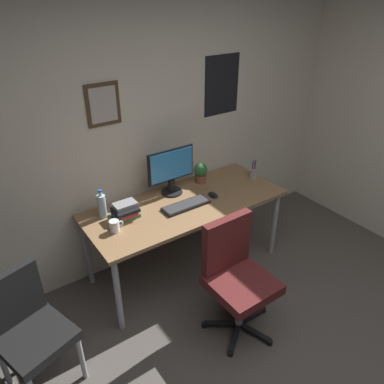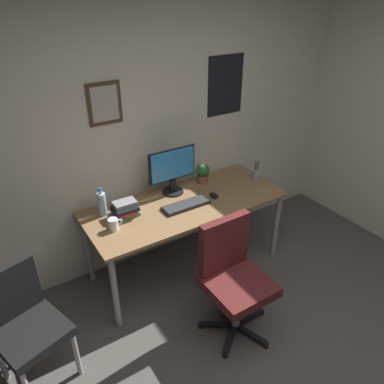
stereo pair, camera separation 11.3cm
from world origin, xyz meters
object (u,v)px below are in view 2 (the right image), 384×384
Objects in this scene: monitor at (172,169)px; keyboard at (186,205)px; computer_mouse at (214,195)px; book_stack_left at (125,209)px; office_chair at (233,273)px; potted_plant at (203,172)px; water_bottle at (102,204)px; coffee_mug_near at (113,224)px; pen_cup at (256,174)px; side_chair at (24,321)px.

monitor is 0.36m from keyboard.
monitor is at bearing 133.96° from computer_mouse.
monitor is 2.12× the size of book_stack_left.
office_chair is 1.10m from monitor.
potted_plant is (0.37, 0.30, 0.09)m from keyboard.
book_stack_left is (0.15, -0.12, -0.04)m from water_bottle.
coffee_mug_near reaches higher than computer_mouse.
office_chair is 4.75× the size of pen_cup.
potted_plant is (1.04, 0.29, 0.06)m from coffee_mug_near.
pen_cup is (0.56, 0.06, 0.04)m from computer_mouse.
pen_cup is 0.92× the size of book_stack_left.
water_bottle is 1.52m from pen_cup.
water_bottle reaches higher than keyboard.
pen_cup is (0.86, 0.07, 0.04)m from keyboard.
water_bottle reaches higher than book_stack_left.
pen_cup reaches higher than potted_plant.
book_stack_left reaches higher than keyboard.
office_chair reaches higher than keyboard.
pen_cup is at bearing 4.42° from keyboard.
pen_cup is (0.83, -0.22, -0.19)m from monitor.
pen_cup is (1.51, -0.20, -0.05)m from water_bottle.
side_chair is 1.90× the size of monitor.
potted_plant is at bearing 10.19° from book_stack_left.
coffee_mug_near is at bearing 179.54° from computer_mouse.
side_chair is 4.38× the size of pen_cup.
monitor is 1.07× the size of keyboard.
monitor is 0.77m from coffee_mug_near.
pen_cup is (0.48, -0.23, -0.05)m from potted_plant.
monitor reaches higher than potted_plant.
office_chair is 0.82m from computer_mouse.
book_stack_left is at bearing 164.37° from keyboard.
computer_mouse is 0.94× the size of coffee_mug_near.
pen_cup is at bearing -25.93° from potted_plant.
computer_mouse is 0.32m from potted_plant.
book_stack_left is (0.16, 0.13, 0.02)m from coffee_mug_near.
monitor is 1.82× the size of water_bottle.
water_bottle is (0.80, 0.59, 0.34)m from side_chair.
monitor is 3.93× the size of coffee_mug_near.
monitor reaches higher than office_chair.
coffee_mug_near is 1.08m from potted_plant.
office_chair is at bearing -48.90° from coffee_mug_near.
office_chair reaches higher than computer_mouse.
side_chair is (-1.43, 0.39, -0.03)m from office_chair.
pen_cup reaches higher than computer_mouse.
water_bottle reaches higher than potted_plant.
monitor is 0.87m from pen_cup.
office_chair is 3.76× the size of water_bottle.
keyboard is (0.03, 0.72, 0.22)m from office_chair.
monitor reaches higher than keyboard.
keyboard is 3.91× the size of computer_mouse.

